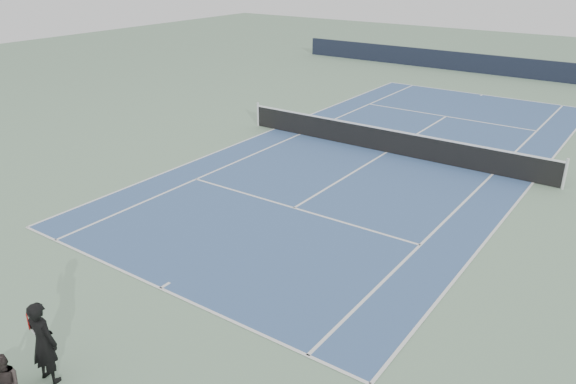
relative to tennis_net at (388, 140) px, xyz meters
The scene contains 5 objects.
ground 0.50m from the tennis_net, ahead, with size 80.00×80.00×0.00m, color gray.
court_surface 0.50m from the tennis_net, ahead, with size 10.97×23.77×0.01m, color #3A598A.
tennis_net is the anchor object (origin of this frame).
windscreen_far 17.89m from the tennis_net, 90.00° to the left, with size 30.00×0.25×1.20m, color black.
tennis_player 15.15m from the tennis_net, 87.74° to the right, with size 0.79×0.53×1.66m.
Camera 1 is at (8.86, -19.26, 7.22)m, focal length 35.00 mm.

